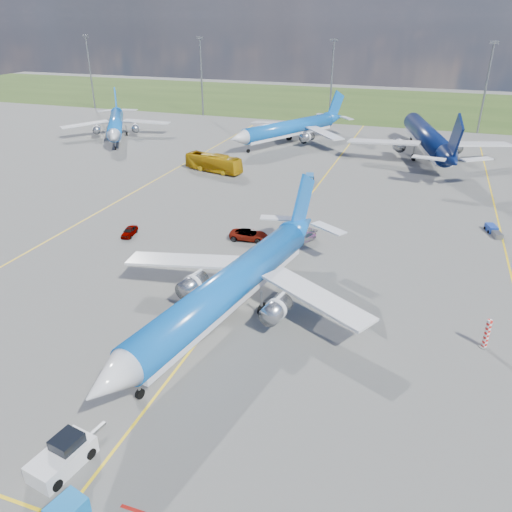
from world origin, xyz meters
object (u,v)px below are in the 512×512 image
(warning_post, at_px, (487,334))
(bg_jet_n, at_px, (424,157))
(bg_jet_nnw, at_px, (289,143))
(apron_bus, at_px, (214,163))
(baggage_tug_w, at_px, (493,231))
(bg_jet_nw, at_px, (117,138))
(main_airliner, at_px, (229,319))
(baggage_tug_c, at_px, (310,179))
(pushback_tug, at_px, (63,456))
(service_car_b, at_px, (249,235))
(service_car_c, at_px, (304,237))
(service_car_a, at_px, (129,231))

(warning_post, distance_m, bg_jet_n, 72.06)
(bg_jet_nnw, bearing_deg, apron_bus, -77.58)
(bg_jet_nnw, height_order, baggage_tug_w, bg_jet_nnw)
(warning_post, relative_size, apron_bus, 0.24)
(bg_jet_nw, height_order, main_airliner, main_airliner)
(bg_jet_n, xyz_separation_m, baggage_tug_c, (-19.71, -26.19, 0.53))
(bg_jet_n, distance_m, pushback_tug, 98.18)
(main_airliner, distance_m, service_car_b, 20.29)
(bg_jet_nw, bearing_deg, service_car_c, -69.61)
(bg_jet_n, xyz_separation_m, pushback_tug, (-20.19, -96.08, 0.86))
(apron_bus, bearing_deg, bg_jet_n, -42.91)
(bg_jet_nw, height_order, pushback_tug, bg_jet_nw)
(pushback_tug, bearing_deg, warning_post, 50.52)
(bg_jet_nw, distance_m, service_car_b, 73.02)
(pushback_tug, bearing_deg, service_car_c, 91.45)
(bg_jet_n, distance_m, baggage_tug_c, 32.78)
(main_airliner, xyz_separation_m, service_car_c, (2.43, 21.64, 0.63))
(apron_bus, bearing_deg, warning_post, -119.82)
(warning_post, relative_size, service_car_c, 0.69)
(warning_post, relative_size, bg_jet_nnw, 0.07)
(baggage_tug_w, bearing_deg, service_car_b, -173.80)
(service_car_b, bearing_deg, service_car_c, -81.57)
(bg_jet_n, relative_size, baggage_tug_c, 9.25)
(bg_jet_n, xyz_separation_m, service_car_b, (-21.29, -55.38, 0.75))
(warning_post, xyz_separation_m, bg_jet_nnw, (-40.13, 74.04, -1.50))
(bg_jet_nw, relative_size, service_car_b, 7.19)
(service_car_b, distance_m, baggage_tug_w, 35.19)
(service_car_b, relative_size, baggage_tug_w, 1.23)
(main_airliner, distance_m, service_car_a, 26.53)
(main_airliner, height_order, service_car_c, main_airliner)
(baggage_tug_c, bearing_deg, bg_jet_n, 40.31)
(apron_bus, bearing_deg, bg_jet_nw, 74.81)
(pushback_tug, relative_size, service_car_a, 1.75)
(warning_post, relative_size, baggage_tug_w, 0.69)
(service_car_c, bearing_deg, main_airliner, -72.39)
(pushback_tug, bearing_deg, bg_jet_nnw, 106.54)
(bg_jet_nnw, relative_size, baggage_tug_c, 7.74)
(main_airliner, bearing_deg, baggage_tug_w, 60.82)
(main_airliner, xyz_separation_m, baggage_tug_w, (27.50, 33.36, 0.44))
(apron_bus, height_order, service_car_b, apron_bus)
(bg_jet_n, bearing_deg, service_car_a, 44.01)
(apron_bus, relative_size, service_car_a, 3.37)
(warning_post, xyz_separation_m, main_airliner, (-24.65, -3.49, -1.50))
(apron_bus, relative_size, service_car_b, 2.31)
(baggage_tug_w, bearing_deg, service_car_a, -176.69)
(service_car_a, xyz_separation_m, service_car_b, (16.59, 4.16, 0.12))
(bg_jet_nnw, bearing_deg, baggage_tug_w, -18.21)
(bg_jet_n, bearing_deg, service_car_b, 55.45)
(bg_jet_n, height_order, service_car_c, bg_jet_n)
(warning_post, bearing_deg, service_car_a, 165.40)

